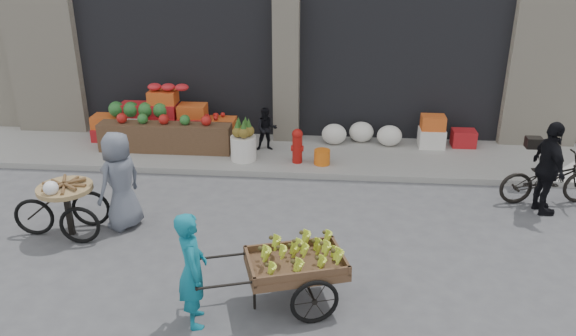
# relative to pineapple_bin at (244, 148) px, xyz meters

# --- Properties ---
(ground) EXTENTS (80.00, 80.00, 0.00)m
(ground) POSITION_rel_pineapple_bin_xyz_m (0.75, -3.60, -0.37)
(ground) COLOR #424244
(ground) RESTS_ON ground
(sidewalk) EXTENTS (18.00, 2.20, 0.12)m
(sidewalk) POSITION_rel_pineapple_bin_xyz_m (0.75, 0.50, -0.31)
(sidewalk) COLOR gray
(sidewalk) RESTS_ON ground
(fruit_display) EXTENTS (3.10, 1.12, 1.24)m
(fruit_display) POSITION_rel_pineapple_bin_xyz_m (-1.73, 0.78, 0.30)
(fruit_display) COLOR #B0181C
(fruit_display) RESTS_ON sidewalk
(pineapple_bin) EXTENTS (0.52, 0.52, 0.50)m
(pineapple_bin) POSITION_rel_pineapple_bin_xyz_m (0.00, 0.00, 0.00)
(pineapple_bin) COLOR silver
(pineapple_bin) RESTS_ON sidewalk
(fire_hydrant) EXTENTS (0.22, 0.22, 0.71)m
(fire_hydrant) POSITION_rel_pineapple_bin_xyz_m (1.10, -0.05, 0.13)
(fire_hydrant) COLOR #A5140F
(fire_hydrant) RESTS_ON sidewalk
(orange_bucket) EXTENTS (0.32, 0.32, 0.30)m
(orange_bucket) POSITION_rel_pineapple_bin_xyz_m (1.60, -0.10, -0.10)
(orange_bucket) COLOR orange
(orange_bucket) RESTS_ON sidewalk
(right_bay_goods) EXTENTS (3.35, 0.60, 0.70)m
(right_bay_goods) POSITION_rel_pineapple_bin_xyz_m (3.36, 1.10, 0.04)
(right_bay_goods) COLOR silver
(right_bay_goods) RESTS_ON sidewalk
(seated_person) EXTENTS (0.51, 0.43, 0.93)m
(seated_person) POSITION_rel_pineapple_bin_xyz_m (0.40, 0.60, 0.21)
(seated_person) COLOR black
(seated_person) RESTS_ON sidewalk
(banana_cart) EXTENTS (2.20, 1.38, 0.86)m
(banana_cart) POSITION_rel_pineapple_bin_xyz_m (1.36, -4.57, 0.26)
(banana_cart) COLOR brown
(banana_cart) RESTS_ON ground
(vendor_woman) EXTENTS (0.50, 0.63, 1.49)m
(vendor_woman) POSITION_rel_pineapple_bin_xyz_m (0.21, -5.02, 0.37)
(vendor_woman) COLOR #116D82
(vendor_woman) RESTS_ON ground
(tricycle_cart) EXTENTS (1.45, 0.92, 0.95)m
(tricycle_cart) POSITION_rel_pineapple_bin_xyz_m (-2.27, -3.07, 0.20)
(tricycle_cart) COLOR #9E7F51
(tricycle_cart) RESTS_ON ground
(vendor_grey) EXTENTS (0.82, 0.94, 1.61)m
(vendor_grey) POSITION_rel_pineapple_bin_xyz_m (-1.51, -2.74, 0.44)
(vendor_grey) COLOR slate
(vendor_grey) RESTS_ON ground
(bicycle) EXTENTS (1.78, 0.82, 0.90)m
(bicycle) POSITION_rel_pineapple_bin_xyz_m (5.59, -1.24, 0.08)
(bicycle) COLOR black
(bicycle) RESTS_ON ground
(cyclist) EXTENTS (0.51, 0.99, 1.62)m
(cyclist) POSITION_rel_pineapple_bin_xyz_m (5.39, -1.64, 0.44)
(cyclist) COLOR black
(cyclist) RESTS_ON ground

